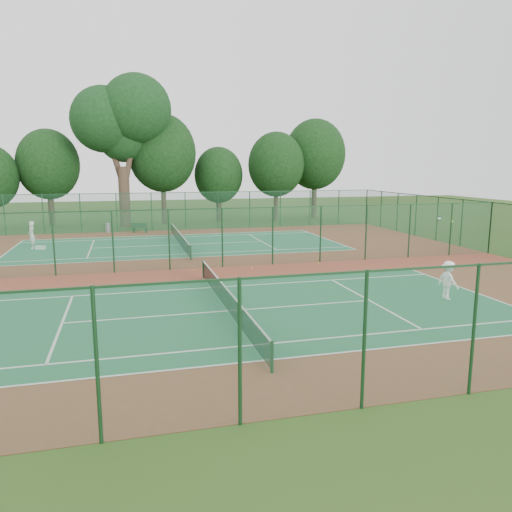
# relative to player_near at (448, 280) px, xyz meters

# --- Properties ---
(ground) EXTENTS (120.00, 120.00, 0.00)m
(ground) POSITION_rel_player_near_xyz_m (-9.87, 9.68, -0.88)
(ground) COLOR #2B4A17
(ground) RESTS_ON ground
(red_pad) EXTENTS (40.00, 36.00, 0.01)m
(red_pad) POSITION_rel_player_near_xyz_m (-9.87, 9.68, -0.88)
(red_pad) COLOR brown
(red_pad) RESTS_ON ground
(court_near) EXTENTS (23.77, 10.97, 0.01)m
(court_near) POSITION_rel_player_near_xyz_m (-9.87, 0.68, -0.87)
(court_near) COLOR #1F623D
(court_near) RESTS_ON red_pad
(court_far) EXTENTS (23.77, 10.97, 0.01)m
(court_far) POSITION_rel_player_near_xyz_m (-9.87, 18.68, -0.87)
(court_far) COLOR #216A48
(court_far) RESTS_ON red_pad
(fence_north) EXTENTS (40.00, 0.09, 3.50)m
(fence_north) POSITION_rel_player_near_xyz_m (-9.87, 27.68, 0.88)
(fence_north) COLOR #18482C
(fence_north) RESTS_ON ground
(fence_south) EXTENTS (40.00, 0.09, 3.50)m
(fence_south) POSITION_rel_player_near_xyz_m (-9.87, -8.32, 0.88)
(fence_south) COLOR #1B512E
(fence_south) RESTS_ON ground
(fence_east) EXTENTS (0.09, 36.00, 3.50)m
(fence_east) POSITION_rel_player_near_xyz_m (10.13, 9.68, 0.88)
(fence_east) COLOR #184A2A
(fence_east) RESTS_ON ground
(fence_divider) EXTENTS (40.00, 0.09, 3.50)m
(fence_divider) POSITION_rel_player_near_xyz_m (-9.87, 9.68, 0.88)
(fence_divider) COLOR #1A502A
(fence_divider) RESTS_ON ground
(tennis_net_near) EXTENTS (0.10, 12.90, 0.97)m
(tennis_net_near) POSITION_rel_player_near_xyz_m (-9.87, 0.68, -0.34)
(tennis_net_near) COLOR #13341D
(tennis_net_near) RESTS_ON ground
(tennis_net_far) EXTENTS (0.10, 12.90, 0.97)m
(tennis_net_far) POSITION_rel_player_near_xyz_m (-9.87, 18.68, -0.34)
(tennis_net_far) COLOR #14371E
(tennis_net_far) RESTS_ON ground
(player_near) EXTENTS (0.84, 1.22, 1.73)m
(player_near) POSITION_rel_player_near_xyz_m (0.00, 0.00, 0.00)
(player_near) COLOR white
(player_near) RESTS_ON court_near
(player_far) EXTENTS (0.65, 0.82, 1.96)m
(player_far) POSITION_rel_player_near_xyz_m (-20.31, 19.57, 0.12)
(player_far) COLOR white
(player_far) RESTS_ON court_far
(trash_bin) EXTENTS (0.59, 0.59, 0.85)m
(trash_bin) POSITION_rel_player_near_xyz_m (-15.29, 27.28, -0.45)
(trash_bin) COLOR gray
(trash_bin) RESTS_ON red_pad
(bench) EXTENTS (1.48, 0.96, 0.88)m
(bench) POSITION_rel_player_near_xyz_m (-12.59, 26.55, -0.42)
(bench) COLOR #12341B
(bench) RESTS_ON red_pad
(kit_bag) EXTENTS (0.75, 0.52, 0.26)m
(kit_bag) POSITION_rel_player_near_xyz_m (-19.73, 19.11, -0.74)
(kit_bag) COLOR silver
(kit_bag) RESTS_ON red_pad
(stray_ball_a) EXTENTS (0.07, 0.07, 0.07)m
(stray_ball_a) POSITION_rel_player_near_xyz_m (-2.45, 9.24, -0.84)
(stray_ball_a) COLOR gold
(stray_ball_a) RESTS_ON red_pad
(stray_ball_b) EXTENTS (0.08, 0.08, 0.08)m
(stray_ball_b) POSITION_rel_player_near_xyz_m (-6.77, 8.82, -0.84)
(stray_ball_b) COLOR #D8EF37
(stray_ball_b) RESTS_ON red_pad
(stray_ball_c) EXTENTS (0.06, 0.06, 0.06)m
(stray_ball_c) POSITION_rel_player_near_xyz_m (-10.13, 9.14, -0.84)
(stray_ball_c) COLOR gold
(stray_ball_c) RESTS_ON red_pad
(big_tree) EXTENTS (9.41, 6.89, 14.45)m
(big_tree) POSITION_rel_player_near_xyz_m (-13.65, 31.64, 9.35)
(big_tree) COLOR #3E2C22
(big_tree) RESTS_ON ground
(evergreen_row) EXTENTS (39.00, 5.00, 12.00)m
(evergreen_row) POSITION_rel_player_near_xyz_m (-9.37, 33.93, -0.88)
(evergreen_row) COLOR black
(evergreen_row) RESTS_ON ground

